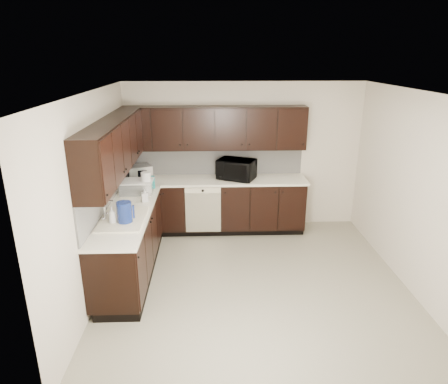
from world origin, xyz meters
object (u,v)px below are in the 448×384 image
Objects in this scene: sink at (123,224)px; microwave at (236,169)px; blue_pitcher at (124,213)px; toaster_oven at (139,173)px; storage_bin at (137,187)px.

sink is 1.37× the size of microwave.
microwave is at bearing 47.52° from blue_pitcher.
microwave reaches higher than sink.
microwave reaches higher than toaster_oven.
sink is at bearing 114.05° from blue_pitcher.
microwave is (1.54, 1.71, 0.22)m from sink.
microwave is 2.34m from blue_pitcher.
blue_pitcher is (0.05, -0.10, 0.20)m from sink.
toaster_oven is 0.67m from storage_bin.
blue_pitcher reaches higher than storage_bin.
sink is at bearing -108.23° from microwave.
sink reaches higher than toaster_oven.
blue_pitcher is (0.12, -1.81, 0.02)m from toaster_oven.
storage_bin is (-1.54, -0.66, -0.07)m from microwave.
storage_bin is at bearing 89.94° from sink.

